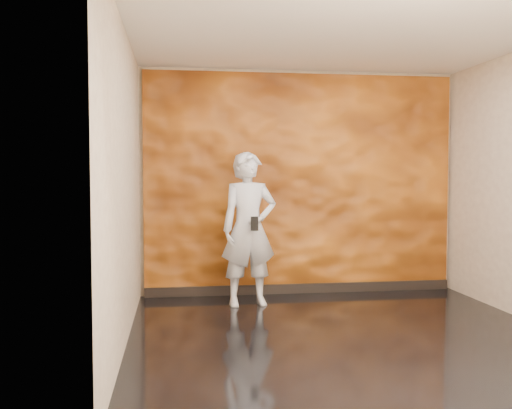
# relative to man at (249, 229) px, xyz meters

# --- Properties ---
(room) EXTENTS (4.02, 4.02, 2.81)m
(room) POSITION_rel_man_xyz_m (0.74, -1.37, 0.52)
(room) COLOR black
(room) RESTS_ON ground
(feature_wall) EXTENTS (3.90, 0.06, 2.75)m
(feature_wall) POSITION_rel_man_xyz_m (0.74, 0.59, 0.50)
(feature_wall) COLOR orange
(feature_wall) RESTS_ON ground
(baseboard) EXTENTS (3.90, 0.04, 0.12)m
(baseboard) POSITION_rel_man_xyz_m (0.74, 0.55, -0.82)
(baseboard) COLOR black
(baseboard) RESTS_ON ground
(man) EXTENTS (0.69, 0.50, 1.75)m
(man) POSITION_rel_man_xyz_m (0.00, 0.00, 0.00)
(man) COLOR #A3A6B2
(man) RESTS_ON ground
(phone) EXTENTS (0.09, 0.02, 0.16)m
(phone) POSITION_rel_man_xyz_m (0.03, -0.24, 0.08)
(phone) COLOR black
(phone) RESTS_ON man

